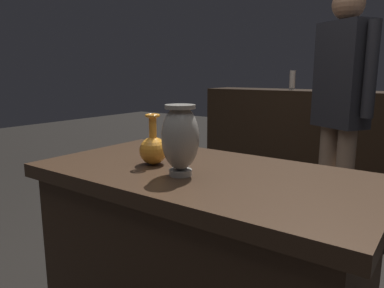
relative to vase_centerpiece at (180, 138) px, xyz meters
name	(u,v)px	position (x,y,z in m)	size (l,w,h in m)	color
display_plinth	(202,272)	(0.02, 0.10, -0.52)	(1.20, 0.64, 0.80)	#382619
back_display_shelf	(347,150)	(0.02, 2.30, -0.43)	(2.60, 0.40, 0.99)	black
vase_centerpiece	(180,138)	(0.00, 0.00, 0.00)	(0.12, 0.12, 0.24)	gray
vase_tall_behind	(153,148)	(-0.17, 0.06, -0.07)	(0.10, 0.10, 0.19)	orange
shelf_vase_center	(351,83)	(0.02, 2.25, 0.13)	(0.12, 0.12, 0.22)	#E55B1E
shelf_vase_left	(292,80)	(-0.50, 2.32, 0.15)	(0.06, 0.06, 0.17)	silver
visitor_center_back	(341,102)	(0.15, 1.44, 0.03)	(0.41, 0.32, 1.63)	#846B56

